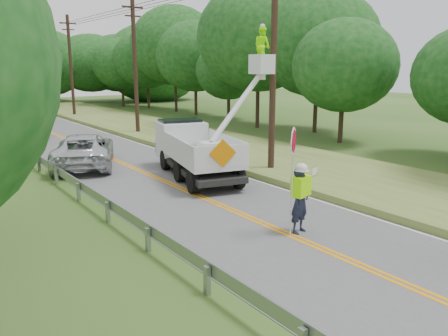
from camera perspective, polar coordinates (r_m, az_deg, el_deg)
ground at (r=12.54m, az=16.66°, el=-11.76°), size 140.00×140.00×0.00m
road at (r=23.28m, az=-11.63°, el=0.02°), size 7.20×96.00×0.03m
guardrail at (r=22.74m, az=-21.89°, el=0.43°), size 0.18×48.00×0.77m
utility_poles at (r=27.70m, az=-5.13°, el=13.23°), size 1.60×43.30×10.00m
tall_grass_verge at (r=26.87m, az=2.26°, el=2.31°), size 7.00×96.00×0.30m
treeline_right at (r=40.58m, az=1.99°, el=14.85°), size 11.65×55.84×11.90m
flagger at (r=13.92m, az=9.78°, el=-3.54°), size 1.22×0.66×3.38m
bucket_truck at (r=21.58m, az=-3.71°, el=3.41°), size 5.04×7.32×6.82m
suv_silver at (r=24.15m, az=-17.54°, el=2.23°), size 5.03×6.76×1.71m
suv_darkgrey at (r=34.74m, az=-23.60°, el=4.67°), size 3.70×5.44×1.46m
stop_sign_permanent at (r=25.28m, az=-24.29°, el=3.67°), size 0.45×0.27×2.35m
yard_sign at (r=20.36m, az=11.58°, el=-0.55°), size 0.44×0.13×0.64m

